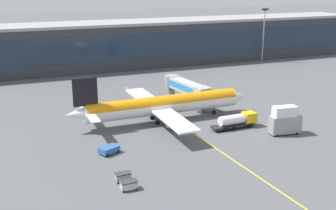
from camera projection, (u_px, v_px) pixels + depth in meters
The scene contains 11 objects.
ground_plane at pixel (179, 132), 92.81m from camera, with size 700.00×700.00×0.00m, color #515459.
apron_lead_in_line at pixel (185, 128), 95.38m from camera, with size 0.30×80.00×0.01m, color yellow.
terminal_building at pixel (147, 43), 161.18m from camera, with size 179.98×18.48×16.92m.
main_airliner at pixel (163, 105), 98.48m from camera, with size 45.29×35.78×12.13m.
jet_bridge at pixel (185, 87), 110.94m from camera, with size 6.39×18.45×6.68m.
fuel_tanker at pixel (237, 120), 94.74m from camera, with size 10.90×3.05×3.25m.
pushback_tug at pixel (109, 149), 81.25m from camera, with size 4.42×3.71×1.40m.
catering_lift at pixel (285, 121), 90.65m from camera, with size 7.05×3.30×6.30m.
baggage_cart_0 at pixel (129, 185), 67.40m from camera, with size 2.68×1.66×1.48m.
baggage_cart_1 at pixel (123, 177), 70.23m from camera, with size 2.68×1.66×1.48m.
apron_light_mast_0 at pixel (264, 31), 164.88m from camera, with size 2.80×0.50×21.12m.
Camera 1 is at (-34.14, -80.05, 32.90)m, focal length 44.85 mm.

